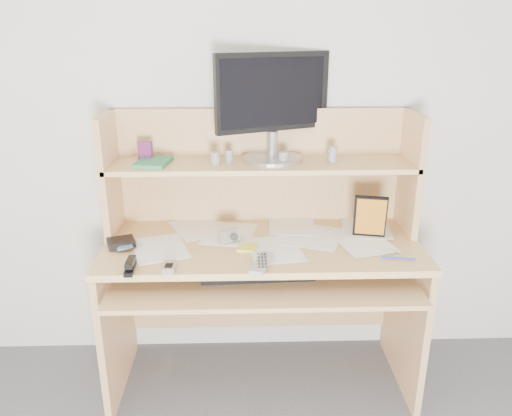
{
  "coord_description": "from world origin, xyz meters",
  "views": [
    {
      "loc": [
        -0.09,
        -0.56,
        1.65
      ],
      "look_at": [
        -0.03,
        1.43,
        0.93
      ],
      "focal_mm": 35.0,
      "sensor_mm": 36.0,
      "label": 1
    }
  ],
  "objects_px": {
    "tv_remote": "(262,263)",
    "game_case": "(370,216)",
    "monitor": "(273,104)",
    "keyboard": "(257,271)",
    "desk": "(262,246)"
  },
  "relations": [
    {
      "from": "tv_remote",
      "to": "game_case",
      "type": "xyz_separation_m",
      "value": [
        0.49,
        0.27,
        0.09
      ]
    },
    {
      "from": "tv_remote",
      "to": "game_case",
      "type": "distance_m",
      "value": 0.57
    },
    {
      "from": "game_case",
      "to": "monitor",
      "type": "height_order",
      "value": "monitor"
    },
    {
      "from": "keyboard",
      "to": "monitor",
      "type": "xyz_separation_m",
      "value": [
        0.08,
        0.32,
        0.67
      ]
    },
    {
      "from": "desk",
      "to": "game_case",
      "type": "bearing_deg",
      "value": -6.07
    },
    {
      "from": "tv_remote",
      "to": "game_case",
      "type": "relative_size",
      "value": 0.93
    },
    {
      "from": "tv_remote",
      "to": "game_case",
      "type": "bearing_deg",
      "value": 47.29
    },
    {
      "from": "keyboard",
      "to": "monitor",
      "type": "bearing_deg",
      "value": 72.93
    },
    {
      "from": "desk",
      "to": "keyboard",
      "type": "xyz_separation_m",
      "value": [
        -0.03,
        -0.19,
        -0.03
      ]
    },
    {
      "from": "game_case",
      "to": "monitor",
      "type": "xyz_separation_m",
      "value": [
        -0.43,
        0.17,
        0.48
      ]
    },
    {
      "from": "tv_remote",
      "to": "monitor",
      "type": "distance_m",
      "value": 0.72
    },
    {
      "from": "desk",
      "to": "keyboard",
      "type": "distance_m",
      "value": 0.2
    },
    {
      "from": "monitor",
      "to": "game_case",
      "type": "bearing_deg",
      "value": -45.3
    },
    {
      "from": "keyboard",
      "to": "monitor",
      "type": "height_order",
      "value": "monitor"
    },
    {
      "from": "desk",
      "to": "monitor",
      "type": "bearing_deg",
      "value": 66.75
    }
  ]
}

